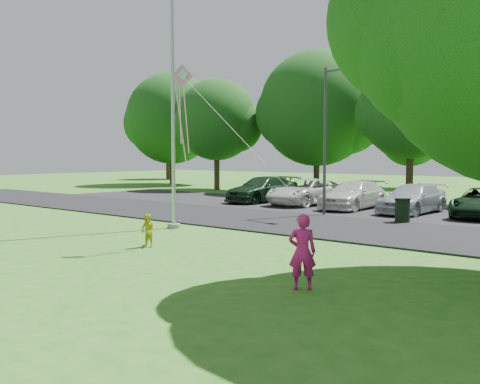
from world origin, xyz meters
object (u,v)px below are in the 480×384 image
Objects in this scene: street_lamp at (329,127)px; trash_can at (402,211)px; kite at (184,91)px; woman at (302,252)px; flagpole at (173,117)px; child_yellow at (148,231)px.

trash_can is (3.56, -0.28, -3.47)m from street_lamp.
trash_can is at bearing 30.97° from kite.
woman is (2.66, -11.53, 0.27)m from trash_can.
woman is at bearing -63.06° from kite.
trash_can is at bearing 8.42° from street_lamp.
child_yellow is at bearing -53.95° from flagpole.
kite is (0.77, -9.78, 0.64)m from street_lamp.
flagpole is 5.59m from child_yellow.
trash_can is at bearing 48.14° from flagpole.
woman is (6.23, -11.81, -3.20)m from street_lamp.
kite is at bearing -39.09° from flagpole.
child_yellow is 4.26m from kite.
kite reaches higher than trash_can.
flagpole is at bearing -96.85° from street_lamp.
trash_can is at bearing -114.60° from woman.
woman is (8.77, -4.72, -3.38)m from flagpole.
street_lamp is 11.06m from child_yellow.
child_yellow is 0.17× the size of kite.
trash_can is 0.17× the size of kite.
street_lamp is (2.54, 7.09, -0.19)m from flagpole.
street_lamp is 6.58× the size of child_yellow.
child_yellow is (2.48, -3.41, -3.66)m from flagpole.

